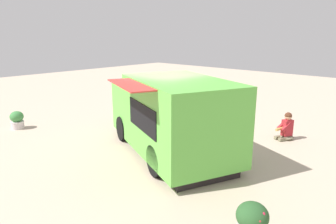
% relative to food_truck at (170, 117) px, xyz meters
% --- Properties ---
extents(ground_plane, '(40.00, 40.00, 0.00)m').
position_rel_food_truck_xyz_m(ground_plane, '(0.80, -0.60, -1.08)').
color(ground_plane, '#BFAA93').
extents(food_truck, '(5.31, 4.11, 2.25)m').
position_rel_food_truck_xyz_m(food_truck, '(0.00, 0.00, 0.00)').
color(food_truck, '#5FBD44').
rests_on(food_truck, ground_plane).
extents(person_customer, '(0.62, 0.80, 0.92)m').
position_rel_food_truck_xyz_m(person_customer, '(-2.04, -3.45, -0.70)').
color(person_customer, '#797258').
rests_on(person_customer, ground_plane).
extents(planter_flowering_near, '(0.54, 0.54, 0.71)m').
position_rel_food_truck_xyz_m(planter_flowering_near, '(-3.66, 2.00, -0.71)').
color(planter_flowering_near, silver).
rests_on(planter_flowering_near, ground_plane).
extents(planter_flowering_far, '(0.48, 0.48, 0.66)m').
position_rel_food_truck_xyz_m(planter_flowering_far, '(5.73, 2.11, -0.74)').
color(planter_flowering_far, silver).
rests_on(planter_flowering_far, ground_plane).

